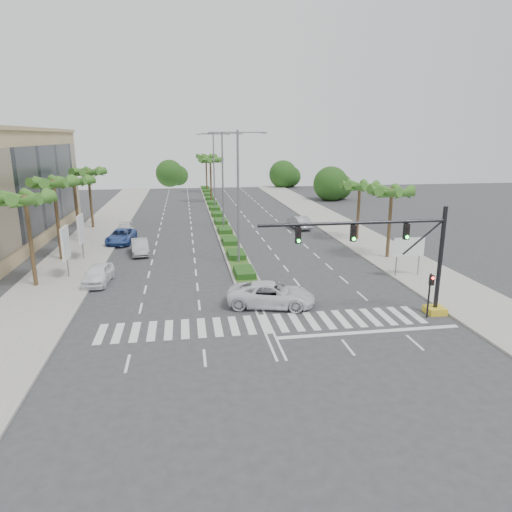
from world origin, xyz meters
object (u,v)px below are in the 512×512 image
Objects in this scene: car_parked_b at (140,247)px; car_parked_c at (121,236)px; car_parked_a at (98,274)px; car_crossing at (271,294)px; car_right at (299,222)px; car_parked_d at (125,231)px.

car_parked_b is 0.83× the size of car_parked_c.
car_parked_a is 14.60m from car_crossing.
car_parked_a is 29.10m from car_right.
car_parked_c is (-2.46, 5.28, 0.01)m from car_parked_b.
car_right is (21.50, 19.61, 0.04)m from car_parked_a.
car_parked_d is at bearing -2.38° from car_right.
car_parked_a is 0.95× the size of car_parked_d.
car_right reaches higher than car_parked_c.
car_crossing is (12.76, -21.57, 0.07)m from car_parked_c.
car_parked_d is at bearing 97.81° from car_parked_b.
car_parked_d is (-2.46, 8.72, -0.06)m from car_parked_b.
car_parked_c is (0.00, 14.47, -0.01)m from car_parked_a.
car_right is (21.50, 5.14, 0.05)m from car_parked_c.
car_parked_a is 0.83× the size of car_parked_c.
car_parked_c is 25.06m from car_crossing.
car_parked_b is 21.70m from car_right.
car_parked_d is (0.00, 3.44, -0.07)m from car_parked_c.
car_parked_a is at bearing -84.10° from car_parked_c.
car_right is (21.50, 1.70, 0.12)m from car_parked_d.
car_parked_a is 14.47m from car_parked_c.
car_right is at bearing 20.76° from car_parked_b.
car_parked_b is at bearing 21.80° from car_right.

